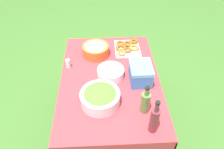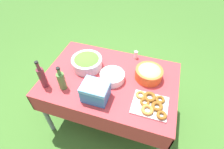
# 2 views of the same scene
# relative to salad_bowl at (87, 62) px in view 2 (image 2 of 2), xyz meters

# --- Properties ---
(ground_plane) EXTENTS (14.00, 14.00, 0.00)m
(ground_plane) POSITION_rel_salad_bowl_xyz_m (-0.29, 0.09, -0.81)
(ground_plane) COLOR #3D6B28
(picnic_table) EXTENTS (1.39, 0.93, 0.74)m
(picnic_table) POSITION_rel_salad_bowl_xyz_m (-0.29, 0.09, -0.16)
(picnic_table) COLOR #B73338
(picnic_table) RESTS_ON ground_plane
(salad_bowl) EXTENTS (0.33, 0.33, 0.13)m
(salad_bowl) POSITION_rel_salad_bowl_xyz_m (0.00, 0.00, 0.00)
(salad_bowl) COLOR silver
(salad_bowl) RESTS_ON picnic_table
(pasta_bowl) EXTENTS (0.28, 0.28, 0.13)m
(pasta_bowl) POSITION_rel_salad_bowl_xyz_m (-0.67, -0.04, -0.00)
(pasta_bowl) COLOR #E05B28
(pasta_bowl) RESTS_ON picnic_table
(donut_platter) EXTENTS (0.33, 0.31, 0.05)m
(donut_platter) POSITION_rel_salad_bowl_xyz_m (-0.75, 0.30, -0.05)
(donut_platter) COLOR silver
(donut_platter) RESTS_ON picnic_table
(plate_stack) EXTENTS (0.25, 0.25, 0.08)m
(plate_stack) POSITION_rel_salad_bowl_xyz_m (-0.32, 0.10, -0.03)
(plate_stack) COLOR white
(plate_stack) RESTS_ON picnic_table
(olive_oil_bottle) EXTENTS (0.07, 0.07, 0.27)m
(olive_oil_bottle) POSITION_rel_salad_bowl_xyz_m (0.10, 0.35, 0.04)
(olive_oil_bottle) COLOR #4C7238
(olive_oil_bottle) RESTS_ON picnic_table
(wine_bottle) EXTENTS (0.07, 0.07, 0.32)m
(wine_bottle) POSITION_rel_salad_bowl_xyz_m (0.29, 0.39, 0.06)
(wine_bottle) COLOR maroon
(wine_bottle) RESTS_ON picnic_table
(cooler_box) EXTENTS (0.24, 0.19, 0.18)m
(cooler_box) POSITION_rel_salad_bowl_xyz_m (-0.25, 0.37, 0.02)
(cooler_box) COLOR #3372B7
(cooler_box) RESTS_ON picnic_table
(salt_shaker) EXTENTS (0.04, 0.04, 0.09)m
(salt_shaker) POSITION_rel_salad_bowl_xyz_m (-0.47, -0.31, -0.02)
(salt_shaker) COLOR white
(salt_shaker) RESTS_ON picnic_table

